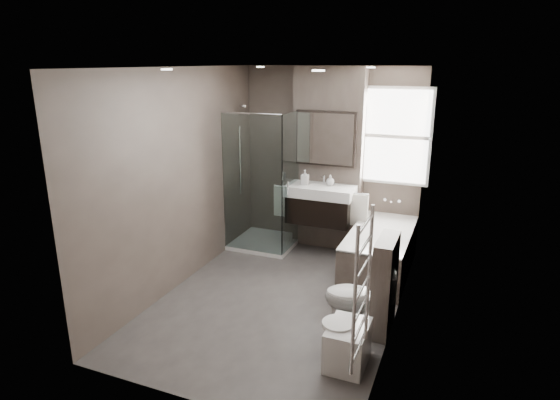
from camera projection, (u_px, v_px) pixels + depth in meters
The scene contains 15 objects.
room at pixel (282, 190), 5.12m from camera, with size 2.70×3.90×2.70m.
vanity_pier at pixel (328, 160), 6.70m from camera, with size 1.00×0.25×2.60m, color #534841.
vanity at pixel (320, 204), 6.55m from camera, with size 0.95×0.47×0.66m.
mirror_cabinet at pixel (326, 139), 6.46m from camera, with size 0.86×0.08×0.76m.
towel_left at pixel (282, 201), 6.74m from camera, with size 0.24×0.06×0.44m, color silver.
towel_right at pixel (359, 210), 6.33m from camera, with size 0.24×0.06×0.44m, color silver.
shower_enclosure at pixel (269, 216), 6.82m from camera, with size 0.90×0.90×2.00m.
bathtub at pixel (380, 250), 6.05m from camera, with size 0.75×1.60×0.57m.
window at pixel (395, 136), 6.36m from camera, with size 0.98×0.06×1.33m.
toilet at pixel (359, 297), 4.76m from camera, with size 0.39×0.69×0.70m, color white.
cistern_box at pixel (385, 285), 4.69m from camera, with size 0.19×0.55×1.00m.
bidet at pixel (347, 344), 4.23m from camera, with size 0.42×0.48×0.50m.
towel_radiator at pixel (362, 288), 3.30m from camera, with size 0.03×0.49×1.10m.
soap_bottle_a at pixel (305, 177), 6.51m from camera, with size 0.09×0.10×0.21m, color white.
soap_bottle_b at pixel (330, 180), 6.48m from camera, with size 0.12×0.12×0.15m, color white.
Camera 1 is at (1.83, -4.59, 2.66)m, focal length 30.00 mm.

